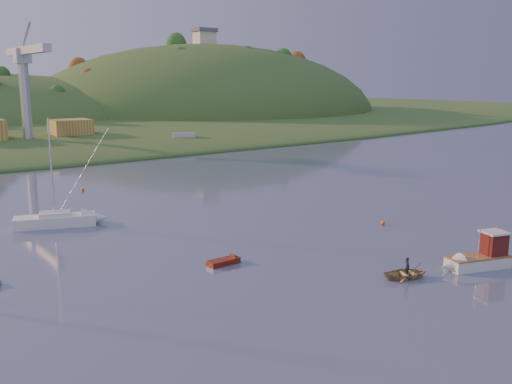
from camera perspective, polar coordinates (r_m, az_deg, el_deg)
hill_right at (r=244.69m, az=-5.03°, el=7.48°), size 150.00×130.00×60.00m
hilltop_house at (r=244.79m, az=-5.17°, el=15.30°), size 9.00×7.00×6.45m
wharf at (r=140.86m, az=-20.78°, el=4.51°), size 42.00×16.00×2.40m
shed_east at (r=144.84m, az=-18.04°, el=6.13°), size 9.00×7.00×4.00m
dock_crane at (r=135.81m, az=-22.05°, el=10.96°), size 3.20×28.00×20.30m
fishing_boat at (r=52.47m, az=20.97°, el=-6.20°), size 6.79×3.90×4.14m
sailboat_far at (r=66.62m, az=-19.46°, el=-2.60°), size 8.94×5.28×11.90m
canoe at (r=48.54m, az=14.86°, el=-7.89°), size 4.34×3.76×0.75m
paddler at (r=48.42m, az=14.88°, el=-7.48°), size 0.53×0.64×1.49m
red_tender at (r=50.69m, az=-2.66°, el=-6.85°), size 3.42×1.21×1.16m
work_vessel at (r=139.52m, az=-7.19°, el=5.07°), size 13.12×9.24×3.19m
buoy_1 at (r=64.96m, az=12.58°, el=-3.03°), size 0.50×0.50×0.50m
buoy_3 at (r=86.14m, az=-16.94°, el=0.24°), size 0.50×0.50×0.50m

